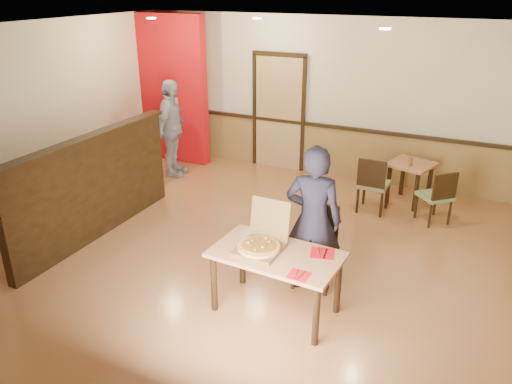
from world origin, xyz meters
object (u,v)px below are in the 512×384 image
pizza_box (261,244)px  condiment (411,161)px  passerby (172,129)px  main_table (276,262)px  side_chair_right (438,195)px  diner_chair (316,242)px  diner (313,220)px  side_table (410,173)px  side_chair_left (373,183)px

pizza_box → condiment: (0.98, 3.42, -0.03)m
passerby → condiment: bearing=-96.1°
passerby → condiment: 4.15m
main_table → pizza_box: (-0.18, 0.01, 0.17)m
side_chair_right → pizza_box: (-1.47, -2.96, 0.32)m
diner_chair → diner: bearing=-94.4°
main_table → diner_chair: diner_chair is taller
diner_chair → side_table: (0.61, 2.82, -0.01)m
diner_chair → diner: (0.00, -0.15, 0.35)m
side_chair_left → condiment: (0.45, 0.48, 0.26)m
side_chair_left → passerby: bearing=0.5°
passerby → diner: bearing=-136.3°
side_chair_right → condiment: side_chair_right is taller
side_chair_left → condiment: side_chair_left is taller
side_chair_left → side_chair_right: (0.94, 0.02, -0.04)m
main_table → pizza_box: bearing=-179.7°
main_table → side_chair_right: bearing=70.2°
diner → passerby: bearing=-43.4°
side_table → diner_chair: bearing=-102.2°
diner_chair → side_chair_left: size_ratio=1.06×
side_table → condiment: 0.28m
side_chair_right → condiment: (-0.49, 0.46, 0.30)m
main_table → side_chair_left: 2.97m
side_chair_left → pizza_box: (-0.53, -2.94, 0.29)m
condiment → diner_chair: bearing=-102.8°
side_chair_left → passerby: (-3.68, 0.07, 0.38)m
main_table → diner_chair: 0.78m
main_table → side_chair_left: size_ratio=1.54×
main_table → side_table: main_table is taller
diner → pizza_box: bearing=49.1°
side_table → passerby: bearing=-172.5°
diner_chair → side_chair_right: (1.10, 2.22, -0.06)m
diner → condiment: size_ratio=11.61×
side_table → passerby: (-4.13, -0.54, 0.37)m
side_table → condiment: bearing=-91.1°
side_chair_right → pizza_box: pizza_box is taller
side_chair_right → passerby: passerby is taller
main_table → passerby: size_ratio=0.79×
side_chair_left → side_table: side_chair_left is taller
main_table → side_chair_right: 3.24m
passerby → pizza_box: size_ratio=3.21×
side_chair_left → pizza_box: size_ratio=1.65×
diner → diner_chair: bearing=-98.6°
side_table → passerby: 4.18m
pizza_box → side_chair_right: bearing=65.3°
main_table → condiment: bearing=80.6°
main_table → condiment: 3.53m
diner_chair → pizza_box: pizza_box is taller
diner → pizza_box: diner is taller
diner_chair → condiment: (0.61, 2.68, 0.23)m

